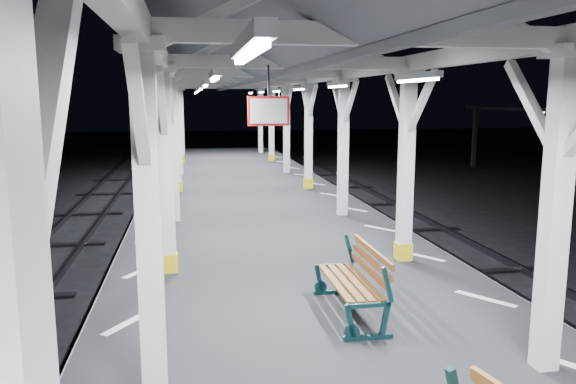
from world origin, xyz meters
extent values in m
plane|color=black|center=(0.00, 0.00, 0.00)|extent=(120.00, 120.00, 0.00)
cube|color=black|center=(0.00, 0.00, 0.50)|extent=(6.00, 50.00, 1.00)
cube|color=silver|center=(-2.45, 0.00, 1.00)|extent=(1.00, 48.00, 0.01)
cube|color=silver|center=(2.45, 0.00, 1.00)|extent=(1.00, 48.00, 0.01)
cube|color=silver|center=(-2.00, -5.45, 3.75)|extent=(0.10, 0.99, 0.99)
cube|color=silver|center=(-2.00, -2.00, 2.60)|extent=(0.22, 0.22, 3.20)
cube|color=silver|center=(-2.00, -2.00, 4.26)|extent=(0.40, 0.40, 0.12)
cube|color=silver|center=(-2.00, -1.45, 3.75)|extent=(0.10, 0.99, 0.99)
cube|color=silver|center=(-2.00, -2.55, 3.75)|extent=(0.10, 0.99, 0.99)
cube|color=silver|center=(-2.00, 2.00, 2.60)|extent=(0.22, 0.22, 3.20)
cube|color=silver|center=(-2.00, 2.00, 4.26)|extent=(0.40, 0.40, 0.12)
cube|color=gold|center=(-2.00, 2.00, 1.18)|extent=(0.26, 0.26, 0.30)
cube|color=silver|center=(-2.00, 2.55, 3.75)|extent=(0.10, 0.99, 0.99)
cube|color=silver|center=(-2.00, 1.45, 3.75)|extent=(0.10, 0.99, 0.99)
cube|color=silver|center=(-2.00, 6.00, 2.60)|extent=(0.22, 0.22, 3.20)
cube|color=silver|center=(-2.00, 6.00, 4.26)|extent=(0.40, 0.40, 0.12)
cube|color=silver|center=(-2.00, 6.55, 3.75)|extent=(0.10, 0.99, 0.99)
cube|color=silver|center=(-2.00, 5.45, 3.75)|extent=(0.10, 0.99, 0.99)
cube|color=silver|center=(-2.00, 10.00, 2.60)|extent=(0.22, 0.22, 3.20)
cube|color=silver|center=(-2.00, 10.00, 4.26)|extent=(0.40, 0.40, 0.12)
cube|color=gold|center=(-2.00, 10.00, 1.18)|extent=(0.26, 0.26, 0.30)
cube|color=silver|center=(-2.00, 10.55, 3.75)|extent=(0.10, 0.99, 0.99)
cube|color=silver|center=(-2.00, 9.45, 3.75)|extent=(0.10, 0.99, 0.99)
cube|color=silver|center=(-2.00, 14.00, 2.60)|extent=(0.22, 0.22, 3.20)
cube|color=silver|center=(-2.00, 14.00, 4.26)|extent=(0.40, 0.40, 0.12)
cube|color=silver|center=(-2.00, 14.55, 3.75)|extent=(0.10, 0.99, 0.99)
cube|color=silver|center=(-2.00, 13.45, 3.75)|extent=(0.10, 0.99, 0.99)
cube|color=silver|center=(-2.00, 18.00, 2.60)|extent=(0.22, 0.22, 3.20)
cube|color=silver|center=(-2.00, 18.00, 4.26)|extent=(0.40, 0.40, 0.12)
cube|color=gold|center=(-2.00, 18.00, 1.18)|extent=(0.26, 0.26, 0.30)
cube|color=silver|center=(-2.00, 18.55, 3.75)|extent=(0.10, 0.99, 0.99)
cube|color=silver|center=(-2.00, 17.45, 3.75)|extent=(0.10, 0.99, 0.99)
cube|color=silver|center=(-2.00, 22.00, 2.60)|extent=(0.22, 0.22, 3.20)
cube|color=silver|center=(-2.00, 22.00, 4.26)|extent=(0.40, 0.40, 0.12)
cube|color=silver|center=(-2.00, 22.55, 3.75)|extent=(0.10, 0.99, 0.99)
cube|color=silver|center=(-2.00, 21.45, 3.75)|extent=(0.10, 0.99, 0.99)
cube|color=silver|center=(2.00, -2.00, 2.60)|extent=(0.22, 0.22, 3.20)
cube|color=silver|center=(2.00, -2.00, 4.26)|extent=(0.40, 0.40, 0.12)
cube|color=silver|center=(2.00, -1.45, 3.75)|extent=(0.10, 0.99, 0.99)
cube|color=silver|center=(2.00, 2.00, 2.60)|extent=(0.22, 0.22, 3.20)
cube|color=silver|center=(2.00, 2.00, 4.26)|extent=(0.40, 0.40, 0.12)
cube|color=gold|center=(2.00, 2.00, 1.18)|extent=(0.26, 0.26, 0.30)
cube|color=silver|center=(2.00, 2.55, 3.75)|extent=(0.10, 0.99, 0.99)
cube|color=silver|center=(2.00, 1.45, 3.75)|extent=(0.10, 0.99, 0.99)
cube|color=silver|center=(2.00, 6.00, 2.60)|extent=(0.22, 0.22, 3.20)
cube|color=silver|center=(2.00, 6.00, 4.26)|extent=(0.40, 0.40, 0.12)
cube|color=silver|center=(2.00, 6.55, 3.75)|extent=(0.10, 0.99, 0.99)
cube|color=silver|center=(2.00, 5.45, 3.75)|extent=(0.10, 0.99, 0.99)
cube|color=silver|center=(2.00, 10.00, 2.60)|extent=(0.22, 0.22, 3.20)
cube|color=silver|center=(2.00, 10.00, 4.26)|extent=(0.40, 0.40, 0.12)
cube|color=gold|center=(2.00, 10.00, 1.18)|extent=(0.26, 0.26, 0.30)
cube|color=silver|center=(2.00, 10.55, 3.75)|extent=(0.10, 0.99, 0.99)
cube|color=silver|center=(2.00, 9.45, 3.75)|extent=(0.10, 0.99, 0.99)
cube|color=silver|center=(2.00, 14.00, 2.60)|extent=(0.22, 0.22, 3.20)
cube|color=silver|center=(2.00, 14.00, 4.26)|extent=(0.40, 0.40, 0.12)
cube|color=silver|center=(2.00, 14.55, 3.75)|extent=(0.10, 0.99, 0.99)
cube|color=silver|center=(2.00, 13.45, 3.75)|extent=(0.10, 0.99, 0.99)
cube|color=silver|center=(2.00, 18.00, 2.60)|extent=(0.22, 0.22, 3.20)
cube|color=silver|center=(2.00, 18.00, 4.26)|extent=(0.40, 0.40, 0.12)
cube|color=gold|center=(2.00, 18.00, 1.18)|extent=(0.26, 0.26, 0.30)
cube|color=silver|center=(2.00, 18.55, 3.75)|extent=(0.10, 0.99, 0.99)
cube|color=silver|center=(2.00, 17.45, 3.75)|extent=(0.10, 0.99, 0.99)
cube|color=silver|center=(2.00, 22.00, 2.60)|extent=(0.22, 0.22, 3.20)
cube|color=silver|center=(2.00, 22.00, 4.26)|extent=(0.40, 0.40, 0.12)
cube|color=silver|center=(2.00, 22.55, 3.75)|extent=(0.10, 0.99, 0.99)
cube|color=silver|center=(2.00, 21.45, 3.75)|extent=(0.10, 0.99, 0.99)
cube|color=silver|center=(-2.00, 0.00, 4.38)|extent=(0.18, 48.00, 0.24)
cube|color=silver|center=(2.00, 0.00, 4.38)|extent=(0.18, 48.00, 0.24)
cube|color=silver|center=(0.00, -2.00, 4.38)|extent=(4.20, 0.14, 0.20)
cube|color=silver|center=(0.00, 2.00, 4.38)|extent=(4.20, 0.14, 0.20)
cube|color=silver|center=(0.00, 6.00, 4.38)|extent=(4.20, 0.14, 0.20)
cube|color=silver|center=(0.00, 10.00, 4.38)|extent=(4.20, 0.14, 0.20)
cube|color=silver|center=(0.00, 14.00, 4.38)|extent=(4.20, 0.14, 0.20)
cube|color=silver|center=(0.00, 18.00, 4.38)|extent=(4.20, 0.14, 0.20)
cube|color=silver|center=(0.00, 22.00, 4.38)|extent=(4.20, 0.14, 0.20)
cube|color=#52565A|center=(-1.30, 0.00, 4.92)|extent=(2.80, 49.00, 1.45)
cube|color=#52565A|center=(1.30, 0.00, 4.92)|extent=(2.80, 49.00, 1.45)
cube|color=silver|center=(-1.30, -4.00, 4.10)|extent=(0.10, 1.35, 0.08)
cube|color=white|center=(-1.30, -4.00, 4.05)|extent=(0.05, 1.25, 0.05)
cube|color=silver|center=(-1.30, 0.00, 4.10)|extent=(0.10, 1.35, 0.08)
cube|color=white|center=(-1.30, 0.00, 4.05)|extent=(0.05, 1.25, 0.05)
cube|color=silver|center=(-1.30, 4.00, 4.10)|extent=(0.10, 1.35, 0.08)
cube|color=white|center=(-1.30, 4.00, 4.05)|extent=(0.05, 1.25, 0.05)
cube|color=silver|center=(-1.30, 8.00, 4.10)|extent=(0.10, 1.35, 0.08)
cube|color=white|center=(-1.30, 8.00, 4.05)|extent=(0.05, 1.25, 0.05)
cube|color=silver|center=(-1.30, 12.00, 4.10)|extent=(0.10, 1.35, 0.08)
cube|color=white|center=(-1.30, 12.00, 4.05)|extent=(0.05, 1.25, 0.05)
cube|color=silver|center=(-1.30, 16.00, 4.10)|extent=(0.10, 1.35, 0.08)
cube|color=white|center=(-1.30, 16.00, 4.05)|extent=(0.05, 1.25, 0.05)
cube|color=silver|center=(-1.30, 20.00, 4.10)|extent=(0.10, 1.35, 0.08)
cube|color=white|center=(-1.30, 20.00, 4.05)|extent=(0.05, 1.25, 0.05)
cube|color=silver|center=(1.30, 0.00, 4.10)|extent=(0.10, 1.35, 0.08)
cube|color=white|center=(1.30, 0.00, 4.05)|extent=(0.05, 1.25, 0.05)
cube|color=silver|center=(1.30, 4.00, 4.10)|extent=(0.10, 1.35, 0.08)
cube|color=white|center=(1.30, 4.00, 4.05)|extent=(0.05, 1.25, 0.05)
cube|color=silver|center=(1.30, 8.00, 4.10)|extent=(0.10, 1.35, 0.08)
cube|color=white|center=(1.30, 8.00, 4.05)|extent=(0.05, 1.25, 0.05)
cube|color=silver|center=(1.30, 12.00, 4.10)|extent=(0.10, 1.35, 0.08)
cube|color=white|center=(1.30, 12.00, 4.05)|extent=(0.05, 1.25, 0.05)
cube|color=silver|center=(1.30, 16.00, 4.10)|extent=(0.10, 1.35, 0.08)
cube|color=white|center=(1.30, 16.00, 4.05)|extent=(0.05, 1.25, 0.05)
cube|color=silver|center=(1.30, 20.00, 4.10)|extent=(0.10, 1.35, 0.08)
cube|color=white|center=(1.30, 20.00, 4.05)|extent=(0.05, 1.25, 0.05)
cylinder|color=black|center=(-0.69, -0.36, 4.02)|extent=(0.02, 0.02, 0.36)
cube|color=red|center=(-0.69, -0.36, 3.67)|extent=(0.50, 0.03, 0.35)
cube|color=white|center=(-0.69, -0.36, 3.67)|extent=(0.44, 0.05, 0.29)
cylinder|color=black|center=(1.35, 11.73, 4.02)|extent=(0.02, 0.02, 0.36)
cube|color=red|center=(1.35, 11.73, 3.67)|extent=(0.50, 0.03, 0.35)
cube|color=white|center=(1.35, 11.73, 3.67)|extent=(0.44, 0.05, 0.29)
cube|color=black|center=(14.00, 22.00, 1.65)|extent=(0.20, 0.20, 3.30)
sphere|color=silver|center=(14.00, 16.00, 3.22)|extent=(0.20, 0.20, 0.20)
sphere|color=silver|center=(14.00, 22.00, 3.22)|extent=(0.20, 0.20, 0.20)
cube|color=#0E2D2F|center=(0.39, -1.02, 1.03)|extent=(0.60, 0.06, 0.06)
cube|color=#0E2D2F|center=(0.17, -1.02, 1.23)|extent=(0.15, 0.05, 0.46)
cube|color=#0E2D2F|center=(0.59, -1.02, 1.23)|extent=(0.14, 0.05, 0.46)
cube|color=#0E2D2F|center=(0.61, -1.02, 1.67)|extent=(0.16, 0.05, 0.44)
cube|color=#0E2D2F|center=(0.39, 0.57, 1.03)|extent=(0.60, 0.06, 0.06)
cube|color=#0E2D2F|center=(0.17, 0.57, 1.23)|extent=(0.15, 0.05, 0.46)
cube|color=#0E2D2F|center=(0.59, 0.57, 1.23)|extent=(0.14, 0.05, 0.46)
cube|color=#0E2D2F|center=(0.61, 0.57, 1.67)|extent=(0.16, 0.05, 0.44)
cube|color=brown|center=(0.19, -0.22, 1.45)|extent=(0.09, 1.52, 0.03)
cube|color=brown|center=(0.32, -0.22, 1.45)|extent=(0.09, 1.52, 0.03)
cube|color=brown|center=(0.45, -0.22, 1.45)|extent=(0.09, 1.52, 0.03)
cube|color=brown|center=(0.58, -0.22, 1.45)|extent=(0.09, 1.52, 0.03)
cube|color=brown|center=(0.65, -0.22, 1.59)|extent=(0.05, 1.52, 0.09)
cube|color=brown|center=(0.67, -0.22, 1.72)|extent=(0.05, 1.52, 0.09)
cube|color=brown|center=(0.69, -0.22, 1.85)|extent=(0.05, 1.52, 0.09)
camera|label=1|loc=(-1.62, -7.00, 3.82)|focal=35.00mm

